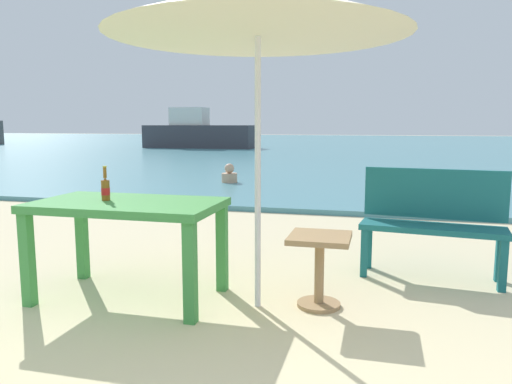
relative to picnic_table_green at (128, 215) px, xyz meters
The scene contains 8 objects.
sea_water 28.87m from the picnic_table_green, 87.87° to the left, with size 120.00×50.00×0.08m, color teal.
picnic_table_green is the anchor object (origin of this frame).
beer_bottle_amber 0.27m from the picnic_table_green, behind, with size 0.07×0.07×0.26m.
patio_umbrella 1.78m from the picnic_table_green, ahead, with size 2.10×2.10×2.30m.
side_table_wood 1.48m from the picnic_table_green, ahead, with size 0.44×0.44×0.54m.
bench_teal_center 2.58m from the picnic_table_green, 26.18° to the left, with size 1.23×0.50×0.95m.
swimmer_person 6.94m from the picnic_table_green, 101.09° to the left, with size 0.34×0.34×0.41m.
boat_barge 22.65m from the picnic_table_green, 109.81° to the left, with size 5.87×1.60×2.14m.
Camera 1 is at (0.78, -2.14, 1.34)m, focal length 34.24 mm.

